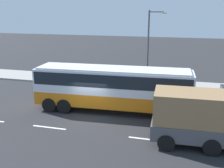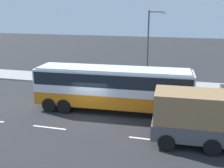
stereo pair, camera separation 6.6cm
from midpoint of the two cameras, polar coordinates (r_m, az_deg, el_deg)
The scene contains 7 objects.
ground_plane at distance 20.06m, azimuth -4.77°, elevation -6.78°, with size 120.00×120.00×0.00m, color #28282B.
sidewalk_curb at distance 28.79m, azimuth 1.56°, elevation 0.41°, with size 80.00×4.00×0.15m, color gray.
lane_centreline at distance 18.13m, azimuth -9.84°, elevation -9.49°, with size 36.01×0.16×0.01m.
coach_bus at distance 20.26m, azimuth -0.01°, elevation -0.17°, with size 11.89×3.14×3.41m.
cargo_truck at distance 16.29m, azimuth 20.20°, elevation -6.91°, with size 7.10×2.87×3.14m.
pedestrian_near_curb at distance 28.51m, azimuth -3.48°, elevation 2.40°, with size 0.32×0.32×1.68m.
street_lamp at distance 25.93m, azimuth 7.89°, elevation 8.22°, with size 1.64×0.24×7.39m.
Camera 2 is at (6.27, -17.46, 7.64)m, focal length 43.03 mm.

